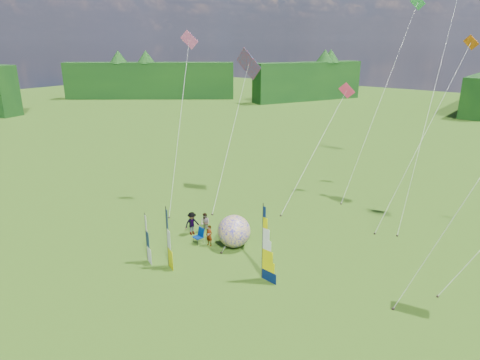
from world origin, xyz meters
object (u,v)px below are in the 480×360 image
Objects in this scene: spectator_b at (205,223)px; feather_banner_main at (262,243)px; side_banner_left at (167,237)px; kite_whale at (435,81)px; side_banner_far at (146,238)px; spectator_d at (236,228)px; bol_inflatable at (234,231)px; spectator_a at (209,236)px; camp_chair at (198,236)px; spectator_c at (192,223)px.

feather_banner_main is at bearing -22.56° from spectator_b.
side_banner_left is 0.18× the size of kite_whale.
side_banner_far is (-7.08, -2.80, -0.72)m from feather_banner_main.
spectator_d is at bearing 88.95° from side_banner_far.
side_banner_left is 22.86m from kite_whale.
spectator_a is at bearing -145.51° from bol_inflatable.
spectator_a is at bearing 173.40° from feather_banner_main.
feather_banner_main is at bearing 43.31° from side_banner_far.
spectator_a is (-1.42, -0.97, -0.38)m from bol_inflatable.
spectator_d is 18.57m from kite_whale.
feather_banner_main is at bearing -83.52° from kite_whale.
side_banner_far reaches higher than spectator_d.
camp_chair is 0.05× the size of kite_whale.
spectator_b reaches higher than camp_chair.
spectator_d is 2.81m from camp_chair.
spectator_b is at bearing 171.75° from bol_inflatable.
bol_inflatable is (1.64, 4.59, -0.80)m from side_banner_left.
kite_whale is at bearing -87.29° from spectator_d.
spectator_c is (-0.44, 4.59, -0.74)m from side_banner_far.
side_banner_left is at bearing -96.62° from kite_whale.
feather_banner_main is 3.10× the size of spectator_b.
spectator_c is 3.32m from spectator_d.
side_banner_far is at bearing 103.65° from spectator_d.
kite_whale reaches higher than spectator_d.
spectator_a is (-5.33, 1.23, -1.58)m from feather_banner_main.
spectator_a is at bearing 104.95° from spectator_d.
feather_banner_main reaches higher than camp_chair.
spectator_c is 1.61m from camp_chair.
side_banner_left reaches higher than camp_chair.
spectator_b is 1.33× the size of camp_chair.
spectator_a is at bearing -101.34° from kite_whale.
side_banner_left is 1.20× the size of side_banner_far.
feather_banner_main is at bearing 47.66° from side_banner_left.
spectator_d is at bearing -44.87° from spectator_c.
spectator_d is (0.80, 2.02, 0.09)m from spectator_a.
feather_banner_main reaches higher than spectator_a.
camp_chair is at bearing -101.79° from spectator_c.
bol_inflatable is 2.00× the size of camp_chair.
spectator_a is 2.26m from spectator_c.
feather_banner_main is 2.67× the size of spectator_c.
kite_whale is (8.74, 13.10, 9.83)m from spectator_d.
spectator_b is 0.07× the size of kite_whale.
spectator_d is at bearing 11.77° from spectator_b.
spectator_b is 1.01m from spectator_c.
side_banner_far is at bearing -151.99° from feather_banner_main.
spectator_c is at bearing 169.28° from spectator_a.
side_banner_far is 5.52m from spectator_b.
side_banner_left is (-5.56, -2.38, -0.39)m from feather_banner_main.
kite_whale reaches higher than feather_banner_main.
spectator_b is 1.89m from camp_chair.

